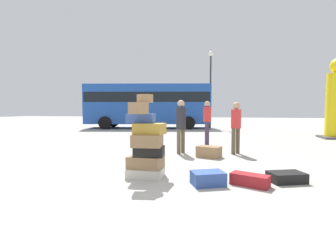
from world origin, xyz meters
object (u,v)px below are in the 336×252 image
object	(u,v)px
suitcase_black_foreground_near	(286,177)
suitcase_maroon_right_side	(250,180)
suitcase_tower	(146,144)
suitcase_brown_behind_tower	(209,152)
suitcase_navy_foreground_far	(208,178)
person_passerby_in_red	(207,119)
person_tourist_with_camera	(181,122)
parked_bus	(148,103)
person_bearded_onlooker	(236,123)
lamp_post	(211,78)

from	to	relation	value
suitcase_black_foreground_near	suitcase_maroon_right_side	bearing A→B (deg)	-172.56
suitcase_tower	suitcase_brown_behind_tower	world-z (taller)	suitcase_tower
suitcase_navy_foreground_far	person_passerby_in_red	bearing A→B (deg)	70.27
person_tourist_with_camera	parked_bus	distance (m)	10.89
suitcase_black_foreground_near	suitcase_navy_foreground_far	distance (m)	1.51
suitcase_brown_behind_tower	person_passerby_in_red	bearing A→B (deg)	114.80
suitcase_maroon_right_side	suitcase_navy_foreground_far	xyz separation A→B (m)	(-0.73, -0.13, 0.02)
suitcase_navy_foreground_far	person_bearded_onlooker	size ratio (longest dim) A/B	0.36
suitcase_navy_foreground_far	suitcase_maroon_right_side	bearing A→B (deg)	-13.96
suitcase_tower	lamp_post	distance (m)	14.16
suitcase_tower	suitcase_maroon_right_side	distance (m)	2.06
suitcase_maroon_right_side	person_tourist_with_camera	world-z (taller)	person_tourist_with_camera
parked_bus	lamp_post	world-z (taller)	lamp_post
suitcase_black_foreground_near	parked_bus	xyz separation A→B (m)	(-6.73, 12.52, 1.74)
person_passerby_in_red	parked_bus	size ratio (longest dim) A/B	0.18
suitcase_navy_foreground_far	person_passerby_in_red	world-z (taller)	person_passerby_in_red
suitcase_maroon_right_side	suitcase_brown_behind_tower	size ratio (longest dim) A/B	1.01
suitcase_tower	suitcase_brown_behind_tower	xyz separation A→B (m)	(1.09, 2.36, -0.50)
suitcase_navy_foreground_far	parked_bus	xyz separation A→B (m)	(-5.31, 13.03, 1.71)
person_passerby_in_red	lamp_post	size ratio (longest dim) A/B	0.30
suitcase_maroon_right_side	suitcase_brown_behind_tower	distance (m)	2.64
person_tourist_with_camera	suitcase_tower	bearing A→B (deg)	22.01
parked_bus	person_passerby_in_red	bearing A→B (deg)	-70.87
suitcase_black_foreground_near	suitcase_navy_foreground_far	world-z (taller)	suitcase_navy_foreground_far
suitcase_tower	person_bearded_onlooker	distance (m)	3.60
person_bearded_onlooker	lamp_post	distance (m)	11.19
person_bearded_onlooker	person_passerby_in_red	distance (m)	1.96
person_tourist_with_camera	lamp_post	xyz separation A→B (m)	(0.20, 11.04, 2.74)
person_bearded_onlooker	person_passerby_in_red	size ratio (longest dim) A/B	0.94
person_tourist_with_camera	person_passerby_in_red	xyz separation A→B (m)	(0.65, 1.98, 0.03)
suitcase_navy_foreground_far	suitcase_black_foreground_near	bearing A→B (deg)	-4.30
person_passerby_in_red	suitcase_navy_foreground_far	bearing A→B (deg)	11.89
person_bearded_onlooker	person_passerby_in_red	bearing A→B (deg)	-111.61
suitcase_black_foreground_near	suitcase_tower	bearing A→B (deg)	163.78
parked_bus	suitcase_maroon_right_side	bearing A→B (deg)	-77.36
suitcase_navy_foreground_far	person_tourist_with_camera	distance (m)	3.34
suitcase_black_foreground_near	suitcase_brown_behind_tower	size ratio (longest dim) A/B	0.98
suitcase_tower	person_passerby_in_red	size ratio (longest dim) A/B	0.98
lamp_post	suitcase_navy_foreground_far	bearing A→B (deg)	-86.55
suitcase_tower	parked_bus	xyz separation A→B (m)	(-4.06, 12.77, 1.17)
suitcase_maroon_right_side	suitcase_brown_behind_tower	xyz separation A→B (m)	(-0.89, 2.49, 0.05)
suitcase_maroon_right_side	person_bearded_onlooker	world-z (taller)	person_bearded_onlooker
suitcase_maroon_right_side	person_passerby_in_red	bearing A→B (deg)	126.20
lamp_post	suitcase_maroon_right_side	bearing A→B (deg)	-83.55
suitcase_maroon_right_side	parked_bus	xyz separation A→B (m)	(-6.04, 12.90, 1.73)
suitcase_brown_behind_tower	suitcase_maroon_right_side	bearing A→B (deg)	-51.20
suitcase_brown_behind_tower	person_bearded_onlooker	bearing A→B (deg)	62.98
parked_bus	lamp_post	distance (m)	4.96
suitcase_tower	person_tourist_with_camera	size ratio (longest dim) A/B	1.00
lamp_post	person_tourist_with_camera	bearing A→B (deg)	-91.03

